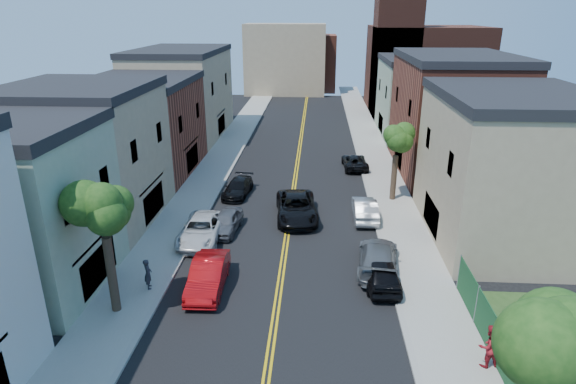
% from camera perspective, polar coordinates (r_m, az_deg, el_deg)
% --- Properties ---
extents(sidewalk_left, '(3.20, 100.00, 0.15)m').
position_cam_1_polar(sidewalk_left, '(48.73, -8.19, 3.86)').
color(sidewalk_left, gray).
rests_on(sidewalk_left, ground).
extents(sidewalk_right, '(3.20, 100.00, 0.15)m').
position_cam_1_polar(sidewalk_right, '(48.13, 10.61, 3.50)').
color(sidewalk_right, gray).
rests_on(sidewalk_right, ground).
extents(curb_left, '(0.30, 100.00, 0.15)m').
position_cam_1_polar(curb_left, '(48.41, -6.16, 3.84)').
color(curb_left, gray).
rests_on(curb_left, ground).
extents(curb_right, '(0.30, 100.00, 0.15)m').
position_cam_1_polar(curb_right, '(47.94, 8.53, 3.56)').
color(curb_right, gray).
rests_on(curb_right, ground).
extents(bldg_left_palegrn, '(9.00, 8.00, 8.50)m').
position_cam_1_polar(bldg_left_palegrn, '(28.56, -30.50, -2.33)').
color(bldg_left_palegrn, gray).
rests_on(bldg_left_palegrn, ground).
extents(bldg_left_tan_near, '(9.00, 10.00, 9.00)m').
position_cam_1_polar(bldg_left_tan_near, '(35.80, -22.95, 3.61)').
color(bldg_left_tan_near, '#998466').
rests_on(bldg_left_tan_near, ground).
extents(bldg_left_brick, '(9.00, 12.00, 8.00)m').
position_cam_1_polar(bldg_left_brick, '(45.68, -17.01, 7.13)').
color(bldg_left_brick, brown).
rests_on(bldg_left_brick, ground).
extents(bldg_left_tan_far, '(9.00, 16.00, 9.50)m').
position_cam_1_polar(bldg_left_tan_far, '(58.61, -12.46, 11.13)').
color(bldg_left_tan_far, '#998466').
rests_on(bldg_left_tan_far, ground).
extents(bldg_right_tan, '(9.00, 12.00, 9.00)m').
position_cam_1_polar(bldg_right_tan, '(33.44, 24.68, 2.22)').
color(bldg_right_tan, '#998466').
rests_on(bldg_right_tan, ground).
extents(bldg_right_brick, '(9.00, 14.00, 10.00)m').
position_cam_1_polar(bldg_right_brick, '(46.21, 18.90, 8.34)').
color(bldg_right_brick, brown).
rests_on(bldg_right_brick, ground).
extents(bldg_right_palegrn, '(9.00, 12.00, 8.50)m').
position_cam_1_polar(bldg_right_palegrn, '(59.73, 15.47, 10.56)').
color(bldg_right_palegrn, gray).
rests_on(bldg_right_palegrn, ground).
extents(church, '(16.20, 14.20, 22.60)m').
position_cam_1_polar(church, '(74.47, 15.23, 14.80)').
color(church, '#4C2319').
rests_on(church, ground).
extents(backdrop_left, '(14.00, 8.00, 12.00)m').
position_cam_1_polar(backdrop_left, '(88.22, -0.32, 15.50)').
color(backdrop_left, '#998466').
rests_on(backdrop_left, ground).
extents(backdrop_center, '(10.00, 8.00, 10.00)m').
position_cam_1_polar(backdrop_center, '(92.12, 2.43, 15.08)').
color(backdrop_center, brown).
rests_on(backdrop_center, ground).
extents(fence_right, '(0.04, 15.00, 1.90)m').
position_cam_1_polar(fence_right, '(21.35, 25.13, -18.88)').
color(fence_right, '#143F1E').
rests_on(fence_right, sidewalk_right).
extents(tree_left_mid, '(5.20, 5.20, 9.29)m').
position_cam_1_polar(tree_left_mid, '(23.16, -21.51, 0.46)').
color(tree_left_mid, '#322219').
rests_on(tree_left_mid, sidewalk_left).
extents(tree_right_far, '(4.40, 4.40, 8.03)m').
position_cam_1_polar(tree_right_far, '(37.11, 12.95, 7.31)').
color(tree_right_far, '#322219').
rests_on(tree_right_far, sidewalk_right).
extents(red_sedan, '(1.83, 4.93, 1.61)m').
position_cam_1_polar(red_sedan, '(26.34, -9.48, -9.74)').
color(red_sedan, '#A90B0E').
rests_on(red_sedan, ground).
extents(white_pickup, '(2.52, 5.43, 1.51)m').
position_cam_1_polar(white_pickup, '(31.67, -10.26, -4.43)').
color(white_pickup, silver).
rests_on(white_pickup, ground).
extents(grey_car_left, '(2.08, 4.26, 1.40)m').
position_cam_1_polar(grey_car_left, '(32.68, -7.37, -3.54)').
color(grey_car_left, '#505257').
rests_on(grey_car_left, ground).
extents(black_car_left, '(2.31, 4.64, 1.30)m').
position_cam_1_polar(black_car_left, '(38.97, -5.98, 0.52)').
color(black_car_left, black).
rests_on(black_car_left, ground).
extents(grey_car_right, '(2.90, 5.70, 1.58)m').
position_cam_1_polar(grey_car_right, '(28.22, 10.64, -7.66)').
color(grey_car_right, '#525559').
rests_on(grey_car_right, ground).
extents(black_car_right, '(1.96, 4.56, 1.54)m').
position_cam_1_polar(black_car_right, '(26.89, 11.02, -9.27)').
color(black_car_right, black).
rests_on(black_car_right, ground).
extents(silver_car_right, '(1.64, 4.57, 1.50)m').
position_cam_1_polar(silver_car_right, '(34.80, 9.10, -2.00)').
color(silver_car_right, '#A8ABB0').
rests_on(silver_car_right, ground).
extents(dark_car_right_far, '(2.43, 4.82, 1.31)m').
position_cam_1_polar(dark_car_right_far, '(45.93, 7.94, 3.58)').
color(dark_car_right_far, black).
rests_on(dark_car_right_far, ground).
extents(black_suv_lane, '(3.40, 6.33, 1.69)m').
position_cam_1_polar(black_suv_lane, '(34.37, 1.01, -1.85)').
color(black_suv_lane, black).
rests_on(black_suv_lane, ground).
extents(pedestrian_left, '(0.59, 0.72, 1.69)m').
position_cam_1_polar(pedestrian_left, '(26.80, -16.31, -9.32)').
color(pedestrian_left, '#26272E').
rests_on(pedestrian_left, sidewalk_left).
extents(pedestrian_right, '(1.11, 0.96, 1.94)m').
position_cam_1_polar(pedestrian_right, '(22.31, 22.76, -16.53)').
color(pedestrian_right, maroon).
rests_on(pedestrian_right, sidewalk_right).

